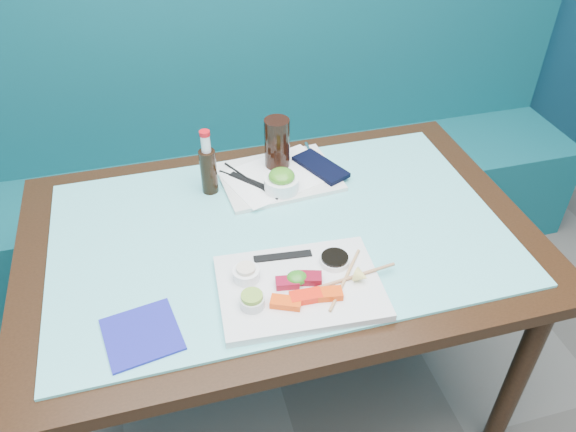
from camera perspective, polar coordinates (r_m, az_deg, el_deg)
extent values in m
cube|color=#0D4F57|center=(2.46, -5.25, 0.34)|extent=(3.00, 0.55, 0.45)
cube|color=#0D4F57|center=(2.39, -6.96, 12.49)|extent=(3.00, 0.12, 0.95)
cube|color=black|center=(1.56, -0.87, -2.26)|extent=(1.40, 0.90, 0.04)
cylinder|color=black|center=(1.84, 22.24, -14.99)|extent=(0.06, 0.06, 0.71)
cylinder|color=black|center=(2.09, -20.29, -6.33)|extent=(0.06, 0.06, 0.71)
cylinder|color=black|center=(2.25, 12.27, -0.64)|extent=(0.06, 0.06, 0.71)
cube|color=#67CECF|center=(1.54, -0.88, -1.59)|extent=(1.22, 0.76, 0.01)
cube|color=silver|center=(1.37, 1.21, -7.26)|extent=(0.41, 0.30, 0.02)
cube|color=#FA460A|center=(1.31, -0.23, -8.79)|extent=(0.08, 0.06, 0.02)
cube|color=#FF200A|center=(1.32, 1.83, -8.19)|extent=(0.08, 0.04, 0.02)
cube|color=#F44109|center=(1.33, 3.97, -7.92)|extent=(0.08, 0.05, 0.02)
cube|color=maroon|center=(1.35, -0.07, -6.79)|extent=(0.06, 0.04, 0.02)
cube|color=maroon|center=(1.36, 2.18, -6.33)|extent=(0.07, 0.05, 0.02)
ellipsoid|color=#2D7B1C|center=(1.36, 0.90, -6.30)|extent=(0.06, 0.06, 0.03)
cylinder|color=silver|center=(1.31, -3.66, -8.67)|extent=(0.08, 0.08, 0.02)
cylinder|color=#79A535|center=(1.30, -3.69, -8.14)|extent=(0.05, 0.05, 0.01)
cylinder|color=white|center=(1.37, -4.27, -5.90)|extent=(0.07, 0.07, 0.03)
cylinder|color=beige|center=(1.36, -4.30, -5.34)|extent=(0.06, 0.06, 0.01)
cylinder|color=white|center=(1.42, 4.75, -4.52)|extent=(0.08, 0.08, 0.01)
cylinder|color=black|center=(1.41, 4.77, -4.21)|extent=(0.08, 0.08, 0.01)
cone|color=#FAEA76|center=(1.37, 7.46, -6.08)|extent=(0.05, 0.05, 0.04)
cube|color=black|center=(1.43, -0.53, -4.10)|extent=(0.15, 0.04, 0.00)
cylinder|color=tan|center=(1.38, 5.82, -6.39)|extent=(0.14, 0.18, 0.01)
cylinder|color=#A7734E|center=(1.38, 6.21, -6.29)|extent=(0.25, 0.04, 0.01)
cube|color=silver|center=(1.73, -0.95, 4.00)|extent=(0.37, 0.29, 0.01)
cube|color=white|center=(1.73, -0.95, 4.20)|extent=(0.36, 0.30, 0.00)
cylinder|color=white|center=(1.65, -0.65, 3.28)|extent=(0.12, 0.12, 0.04)
ellipsoid|color=#418A20|center=(1.64, -0.66, 4.08)|extent=(0.09, 0.09, 0.04)
cylinder|color=black|center=(1.73, -1.12, 7.41)|extent=(0.08, 0.08, 0.16)
cube|color=black|center=(1.76, 3.33, 5.02)|extent=(0.15, 0.20, 0.01)
cylinder|color=white|center=(1.84, 2.14, 6.72)|extent=(0.02, 0.09, 0.01)
cylinder|color=black|center=(1.70, -4.11, 3.56)|extent=(0.15, 0.16, 0.01)
cylinder|color=black|center=(1.70, -3.84, 3.61)|extent=(0.12, 0.23, 0.01)
cube|color=black|center=(1.70, -3.97, 3.56)|extent=(0.11, 0.12, 0.00)
cylinder|color=black|center=(1.66, -8.06, 4.50)|extent=(0.05, 0.05, 0.14)
cylinder|color=white|center=(1.61, -8.37, 7.31)|extent=(0.03, 0.03, 0.05)
cylinder|color=red|center=(1.59, -8.48, 8.31)|extent=(0.04, 0.04, 0.01)
cube|color=navy|center=(1.33, -14.64, -11.55)|extent=(0.19, 0.19, 0.01)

